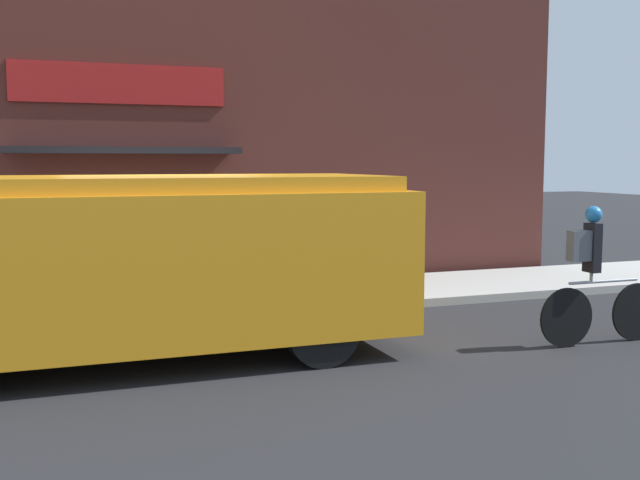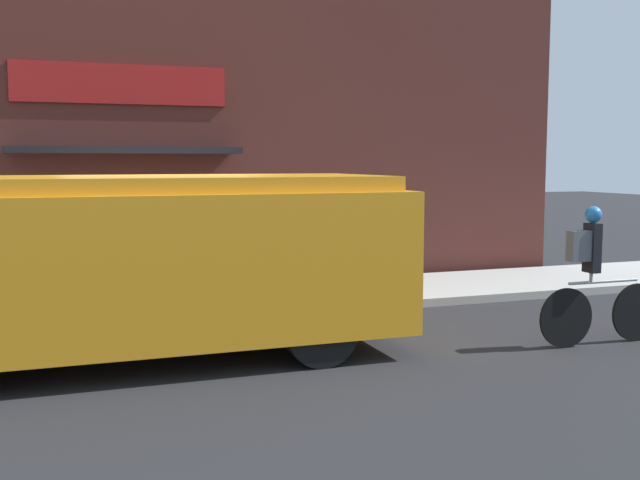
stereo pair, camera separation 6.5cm
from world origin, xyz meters
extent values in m
plane|color=#232326|center=(0.00, 0.00, 0.00)|extent=(70.00, 70.00, 0.00)
cube|color=#ADAAA3|center=(0.00, 1.18, 0.06)|extent=(28.00, 2.35, 0.13)
cube|color=#4C231E|center=(0.00, 2.63, 2.87)|extent=(15.62, 0.18, 5.73)
cube|color=maroon|center=(-0.26, 2.52, 3.40)|extent=(3.32, 0.05, 0.63)
cube|color=black|center=(-0.26, 2.07, 2.35)|extent=(3.48, 0.94, 0.10)
cube|color=orange|center=(0.15, -1.51, 1.07)|extent=(4.55, 2.34, 1.58)
cube|color=orange|center=(0.15, -1.51, 1.94)|extent=(4.19, 2.15, 0.16)
cube|color=red|center=(-1.10, -0.11, 1.15)|extent=(0.03, 0.44, 0.44)
cylinder|color=black|center=(1.28, -0.51, 0.40)|extent=(0.81, 0.26, 0.81)
cylinder|color=black|center=(1.29, -2.50, 0.40)|extent=(0.81, 0.26, 0.81)
cylinder|color=black|center=(5.30, -2.74, 0.35)|extent=(0.71, 0.05, 0.71)
cylinder|color=black|center=(4.27, -2.73, 0.35)|extent=(0.71, 0.05, 0.71)
cylinder|color=#999EA3|center=(4.79, -2.73, 0.76)|extent=(0.98, 0.05, 0.04)
cylinder|color=#999EA3|center=(4.61, -2.73, 0.82)|extent=(0.04, 0.04, 0.12)
cube|color=black|center=(4.61, -2.73, 1.17)|extent=(0.12, 0.20, 0.58)
sphere|color=#2375B7|center=(4.61, -2.73, 1.56)|extent=(0.20, 0.20, 0.20)
cube|color=#565B60|center=(4.42, -2.73, 1.20)|extent=(0.26, 0.14, 0.36)
cylinder|color=slate|center=(2.73, 1.09, 0.58)|extent=(0.63, 0.63, 0.91)
cylinder|color=black|center=(2.73, 1.09, 1.06)|extent=(0.64, 0.64, 0.04)
camera|label=1|loc=(-1.40, -9.85, 2.18)|focal=42.00mm
camera|label=2|loc=(-1.34, -9.87, 2.18)|focal=42.00mm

